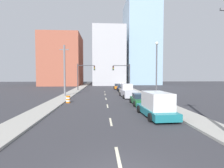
# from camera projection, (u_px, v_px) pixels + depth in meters

# --- Properties ---
(sidewalk_left) EXTENTS (2.43, 89.89, 0.16)m
(sidewalk_left) POSITION_uv_depth(u_px,v_px,m) (80.00, 88.00, 50.18)
(sidewalk_left) COLOR #9E9B93
(sidewalk_left) RESTS_ON ground
(sidewalk_right) EXTENTS (2.43, 89.89, 0.16)m
(sidewalk_right) POSITION_uv_depth(u_px,v_px,m) (127.00, 88.00, 51.04)
(sidewalk_right) COLOR #9E9B93
(sidewalk_right) RESTS_ON ground
(lane_stripe_at_2m) EXTENTS (0.16, 2.40, 0.01)m
(lane_stripe_at_2m) POSITION_uv_depth(u_px,v_px,m) (118.00, 158.00, 7.80)
(lane_stripe_at_2m) COLOR beige
(lane_stripe_at_2m) RESTS_ON ground
(lane_stripe_at_8m) EXTENTS (0.16, 2.40, 0.01)m
(lane_stripe_at_8m) POSITION_uv_depth(u_px,v_px,m) (111.00, 122.00, 13.94)
(lane_stripe_at_8m) COLOR beige
(lane_stripe_at_8m) RESTS_ON ground
(lane_stripe_at_15m) EXTENTS (0.16, 2.40, 0.01)m
(lane_stripe_at_15m) POSITION_uv_depth(u_px,v_px,m) (107.00, 106.00, 21.05)
(lane_stripe_at_15m) COLOR beige
(lane_stripe_at_15m) RESTS_ON ground
(lane_stripe_at_22m) EXTENTS (0.16, 2.40, 0.01)m
(lane_stripe_at_22m) POSITION_uv_depth(u_px,v_px,m) (106.00, 99.00, 27.65)
(lane_stripe_at_22m) COLOR beige
(lane_stripe_at_22m) RESTS_ON ground
(lane_stripe_at_28m) EXTENTS (0.16, 2.40, 0.01)m
(lane_stripe_at_28m) POSITION_uv_depth(u_px,v_px,m) (105.00, 94.00, 33.98)
(lane_stripe_at_28m) COLOR beige
(lane_stripe_at_28m) RESTS_ON ground
(lane_stripe_at_34m) EXTENTS (0.16, 2.40, 0.01)m
(lane_stripe_at_34m) POSITION_uv_depth(u_px,v_px,m) (104.00, 92.00, 39.92)
(lane_stripe_at_34m) COLOR beige
(lane_stripe_at_34m) RESTS_ON ground
(building_brick_left) EXTENTS (14.00, 16.00, 18.68)m
(building_brick_left) POSITION_uv_depth(u_px,v_px,m) (62.00, 61.00, 65.89)
(building_brick_left) COLOR #9E513D
(building_brick_left) RESTS_ON ground
(building_office_center) EXTENTS (12.00, 20.00, 21.74)m
(building_office_center) POSITION_uv_depth(u_px,v_px,m) (108.00, 58.00, 70.89)
(building_office_center) COLOR #A8A8AD
(building_office_center) RESTS_ON ground
(building_glass_right) EXTENTS (13.00, 20.00, 35.09)m
(building_glass_right) POSITION_uv_depth(u_px,v_px,m) (140.00, 43.00, 75.43)
(building_glass_right) COLOR #8CADC6
(building_glass_right) RESTS_ON ground
(traffic_signal_left) EXTENTS (4.27, 0.35, 6.50)m
(traffic_signal_left) POSITION_uv_depth(u_px,v_px,m) (83.00, 73.00, 41.85)
(traffic_signal_left) COLOR #38383D
(traffic_signal_left) RESTS_ON ground
(traffic_signal_right) EXTENTS (4.27, 0.35, 6.50)m
(traffic_signal_right) POSITION_uv_depth(u_px,v_px,m) (125.00, 73.00, 42.49)
(traffic_signal_right) COLOR #38383D
(traffic_signal_right) RESTS_ON ground
(utility_pole_left_mid) EXTENTS (1.60, 0.32, 8.99)m
(utility_pole_left_mid) POSITION_uv_depth(u_px,v_px,m) (65.00, 70.00, 30.50)
(utility_pole_left_mid) COLOR slate
(utility_pole_left_mid) RESTS_ON ground
(traffic_barrel) EXTENTS (0.56, 0.56, 0.95)m
(traffic_barrel) POSITION_uv_depth(u_px,v_px,m) (68.00, 99.00, 23.50)
(traffic_barrel) COLOR orange
(traffic_barrel) RESTS_ON ground
(street_lamp) EXTENTS (0.44, 0.44, 8.51)m
(street_lamp) POSITION_uv_depth(u_px,v_px,m) (157.00, 67.00, 25.06)
(street_lamp) COLOR #4C4C51
(street_lamp) RESTS_ON ground
(box_truck_teal) EXTENTS (2.59, 5.71, 2.22)m
(box_truck_teal) POSITION_uv_depth(u_px,v_px,m) (156.00, 105.00, 15.49)
(box_truck_teal) COLOR #196B75
(box_truck_teal) RESTS_ON ground
(sedan_green) EXTENTS (2.13, 4.67, 1.41)m
(sedan_green) POSITION_uv_depth(u_px,v_px,m) (140.00, 100.00, 22.13)
(sedan_green) COLOR #1E6033
(sedan_green) RESTS_ON ground
(pickup_truck_silver) EXTENTS (2.45, 6.32, 2.26)m
(pickup_truck_silver) POSITION_uv_depth(u_px,v_px,m) (128.00, 92.00, 29.88)
(pickup_truck_silver) COLOR #B2B2BC
(pickup_truck_silver) RESTS_ON ground
(sedan_yellow) EXTENTS (2.26, 4.57, 1.39)m
(sedan_yellow) POSITION_uv_depth(u_px,v_px,m) (124.00, 90.00, 37.07)
(sedan_yellow) COLOR gold
(sedan_yellow) RESTS_ON ground
(sedan_navy) EXTENTS (2.15, 4.37, 1.41)m
(sedan_navy) POSITION_uv_depth(u_px,v_px,m) (121.00, 88.00, 42.65)
(sedan_navy) COLOR #141E47
(sedan_navy) RESTS_ON ground
(sedan_orange) EXTENTS (2.24, 4.43, 1.42)m
(sedan_orange) POSITION_uv_depth(u_px,v_px,m) (118.00, 87.00, 47.73)
(sedan_orange) COLOR orange
(sedan_orange) RESTS_ON ground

